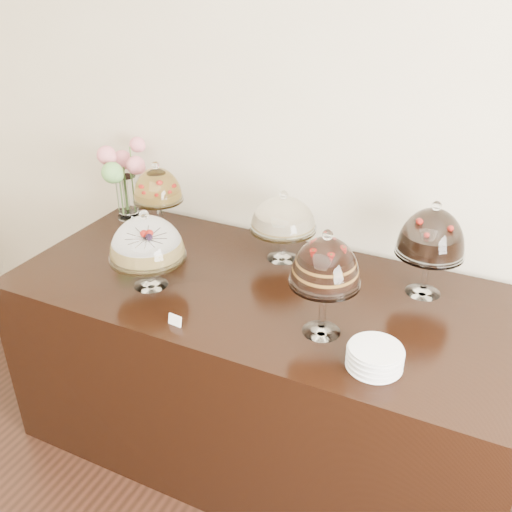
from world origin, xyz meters
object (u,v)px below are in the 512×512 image
at_px(cake_stand_dark_choco, 432,236).
at_px(flower_vase, 123,175).
at_px(cake_stand_sugar_sponge, 147,241).
at_px(display_counter, 261,369).
at_px(cake_stand_cheesecake, 283,217).
at_px(cake_stand_choco_layer, 326,266).
at_px(cake_stand_fruit_tart, 157,188).
at_px(plate_stack, 375,357).

xyz_separation_m(cake_stand_dark_choco, flower_vase, (-1.61, 0.08, -0.02)).
bearing_deg(cake_stand_sugar_sponge, display_counter, 22.93).
xyz_separation_m(display_counter, cake_stand_cheesecake, (-0.02, 0.29, 0.66)).
bearing_deg(flower_vase, display_counter, -19.63).
bearing_deg(flower_vase, cake_stand_dark_choco, -2.80).
bearing_deg(cake_stand_cheesecake, display_counter, -85.14).
relative_size(cake_stand_sugar_sponge, cake_stand_dark_choco, 0.84).
xyz_separation_m(display_counter, cake_stand_choco_layer, (0.35, -0.19, 0.74)).
bearing_deg(cake_stand_fruit_tart, cake_stand_sugar_sponge, -60.66).
relative_size(cake_stand_cheesecake, cake_stand_dark_choco, 0.81).
height_order(cake_stand_sugar_sponge, cake_stand_cheesecake, cake_stand_sugar_sponge).
distance_m(cake_stand_sugar_sponge, cake_stand_dark_choco, 1.18).
bearing_deg(plate_stack, cake_stand_sugar_sponge, 173.23).
bearing_deg(cake_stand_choco_layer, cake_stand_cheesecake, 127.76).
relative_size(cake_stand_cheesecake, plate_stack, 1.76).
xyz_separation_m(cake_stand_cheesecake, plate_stack, (0.61, -0.60, -0.17)).
bearing_deg(display_counter, cake_stand_sugar_sponge, -157.07).
xyz_separation_m(cake_stand_choco_layer, cake_stand_dark_choco, (0.30, 0.46, -0.02)).
distance_m(cake_stand_dark_choco, flower_vase, 1.61).
bearing_deg(display_counter, cake_stand_choco_layer, -28.76).
bearing_deg(cake_stand_cheesecake, cake_stand_sugar_sponge, -131.39).
height_order(cake_stand_fruit_tart, plate_stack, cake_stand_fruit_tart).
relative_size(cake_stand_sugar_sponge, flower_vase, 0.84).
xyz_separation_m(cake_stand_cheesecake, flower_vase, (-0.94, 0.06, 0.03)).
bearing_deg(cake_stand_choco_layer, cake_stand_sugar_sponge, 179.87).
relative_size(display_counter, cake_stand_choco_layer, 5.06).
height_order(display_counter, cake_stand_dark_choco, cake_stand_dark_choco).
relative_size(display_counter, plate_stack, 11.33).
distance_m(cake_stand_choco_layer, flower_vase, 1.42).
xyz_separation_m(cake_stand_sugar_sponge, cake_stand_cheesecake, (0.42, 0.48, 0.00)).
relative_size(cake_stand_fruit_tart, flower_vase, 0.89).
height_order(cake_stand_sugar_sponge, cake_stand_fruit_tart, cake_stand_fruit_tart).
relative_size(cake_stand_sugar_sponge, cake_stand_cheesecake, 1.04).
distance_m(cake_stand_dark_choco, plate_stack, 0.62).
relative_size(cake_stand_fruit_tart, plate_stack, 1.95).
height_order(cake_stand_cheesecake, cake_stand_dark_choco, cake_stand_dark_choco).
bearing_deg(cake_stand_choco_layer, cake_stand_fruit_tart, 155.90).
bearing_deg(plate_stack, cake_stand_dark_choco, 84.51).
bearing_deg(cake_stand_sugar_sponge, flower_vase, 134.39).
height_order(cake_stand_sugar_sponge, cake_stand_dark_choco, cake_stand_dark_choco).
distance_m(display_counter, flower_vase, 1.24).
bearing_deg(cake_stand_fruit_tart, flower_vase, 166.36).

